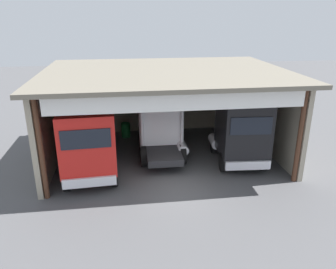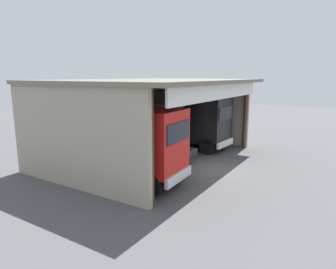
{
  "view_description": "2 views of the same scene",
  "coord_description": "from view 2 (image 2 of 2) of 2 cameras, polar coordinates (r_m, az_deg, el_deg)",
  "views": [
    {
      "loc": [
        -2.26,
        -13.51,
        7.86
      ],
      "look_at": [
        0.0,
        3.04,
        1.67
      ],
      "focal_mm": 35.58,
      "sensor_mm": 36.0,
      "label": 1
    },
    {
      "loc": [
        -15.0,
        -6.33,
        5.19
      ],
      "look_at": [
        0.0,
        3.04,
        1.67
      ],
      "focal_mm": 31.67,
      "sensor_mm": 36.0,
      "label": 2
    }
  ],
  "objects": [
    {
      "name": "ground_plane",
      "position": [
        17.09,
        8.73,
        -6.55
      ],
      "size": [
        80.0,
        80.0,
        0.0
      ],
      "primitive_type": "plane",
      "color": "#4C4C4F",
      "rests_on": "ground"
    },
    {
      "name": "workshop_shed",
      "position": [
        18.91,
        -5.2,
        5.89
      ],
      "size": [
        12.85,
        9.65,
        4.96
      ],
      "color": "#9E937F",
      "rests_on": "ground"
    },
    {
      "name": "truck_red_center_bay",
      "position": [
        13.91,
        -3.93,
        -2.22
      ],
      "size": [
        2.86,
        5.42,
        3.7
      ],
      "rotation": [
        0.0,
        0.0,
        3.2
      ],
      "color": "red",
      "rests_on": "ground"
    },
    {
      "name": "truck_white_left_bay",
      "position": [
        18.47,
        -3.56,
        0.56
      ],
      "size": [
        2.59,
        4.45,
        3.52
      ],
      "rotation": [
        0.0,
        0.0,
        -0.02
      ],
      "color": "white",
      "rests_on": "ground"
    },
    {
      "name": "oil_drum",
      "position": [
        19.42,
        -14.85,
        -3.2
      ],
      "size": [
        0.58,
        0.58,
        0.93
      ],
      "primitive_type": "cylinder",
      "color": "#197233",
      "rests_on": "ground"
    },
    {
      "name": "tool_cart",
      "position": [
        24.53,
        -1.56,
        0.24
      ],
      "size": [
        0.9,
        0.6,
        1.0
      ],
      "primitive_type": "cube",
      "color": "red",
      "rests_on": "ground"
    },
    {
      "name": "truck_black_center_left_bay",
      "position": [
        20.96,
        7.07,
        2.25
      ],
      "size": [
        2.63,
        5.27,
        3.68
      ],
      "rotation": [
        0.0,
        0.0,
        3.08
      ],
      "color": "black",
      "rests_on": "ground"
    }
  ]
}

